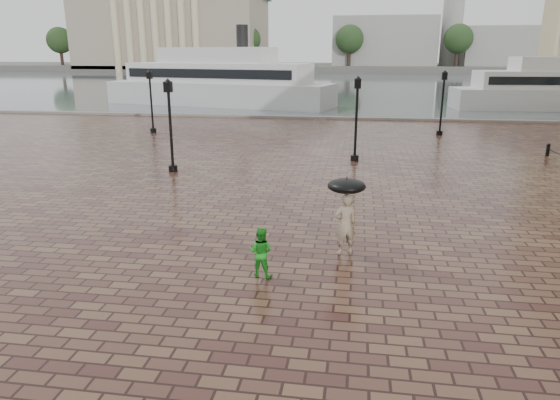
{
  "coord_description": "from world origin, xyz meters",
  "views": [
    {
      "loc": [
        3.03,
        -13.36,
        5.72
      ],
      "look_at": [
        0.81,
        1.07,
        1.4
      ],
      "focal_mm": 32.0,
      "sensor_mm": 36.0,
      "label": 1
    }
  ],
  "objects_px": {
    "adult_pedestrian": "(345,224)",
    "child_pedestrian": "(261,252)",
    "ferry_near": "(218,82)",
    "street_lamps": "(283,110)"
  },
  "relations": [
    {
      "from": "street_lamps",
      "to": "child_pedestrian",
      "type": "bearing_deg",
      "value": -83.43
    },
    {
      "from": "ferry_near",
      "to": "adult_pedestrian",
      "type": "bearing_deg",
      "value": -56.13
    },
    {
      "from": "child_pedestrian",
      "to": "ferry_near",
      "type": "height_order",
      "value": "ferry_near"
    },
    {
      "from": "street_lamps",
      "to": "child_pedestrian",
      "type": "distance_m",
      "value": 19.08
    },
    {
      "from": "ferry_near",
      "to": "street_lamps",
      "type": "bearing_deg",
      "value": -52.38
    },
    {
      "from": "adult_pedestrian",
      "to": "ferry_near",
      "type": "height_order",
      "value": "ferry_near"
    },
    {
      "from": "street_lamps",
      "to": "child_pedestrian",
      "type": "relative_size",
      "value": 15.83
    },
    {
      "from": "street_lamps",
      "to": "ferry_near",
      "type": "distance_m",
      "value": 27.41
    },
    {
      "from": "adult_pedestrian",
      "to": "child_pedestrian",
      "type": "bearing_deg",
      "value": 18.42
    },
    {
      "from": "street_lamps",
      "to": "ferry_near",
      "type": "relative_size",
      "value": 0.79
    }
  ]
}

